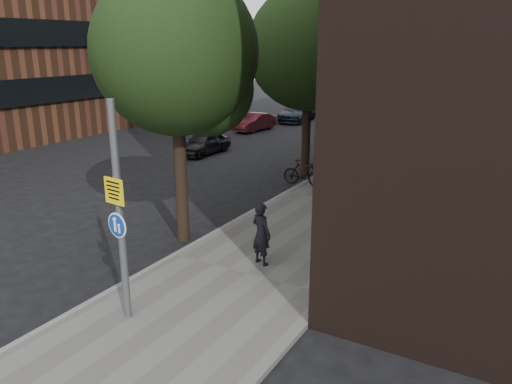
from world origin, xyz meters
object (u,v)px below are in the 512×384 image
Objects in this scene: parked_car_near at (204,143)px; pedestrian at (261,234)px; signpost at (120,214)px; parked_bike_facade_near at (365,223)px.

pedestrian is at bearing -47.65° from parked_car_near.
signpost is 4.04m from pedestrian.
signpost is at bearing -59.23° from parked_car_near.
pedestrian is 0.48× the size of parked_car_near.
parked_car_near is (-8.07, 13.96, -1.79)m from signpost.
signpost is at bearing 178.88° from parked_bike_facade_near.
parked_car_near is (-10.90, 7.26, 0.05)m from parked_bike_facade_near.
signpost is 2.74× the size of pedestrian.
pedestrian is 13.85m from parked_car_near.
parked_car_near is at bearing -30.80° from pedestrian.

